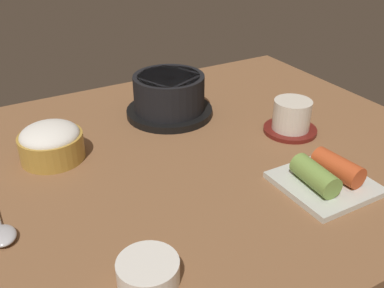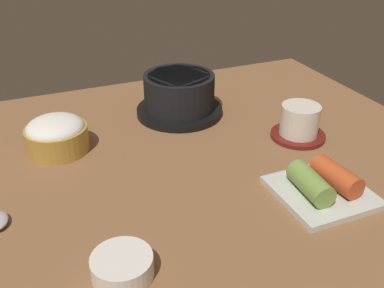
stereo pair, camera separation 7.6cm
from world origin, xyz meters
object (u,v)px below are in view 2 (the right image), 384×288
Objects in this scene: stone_pot at (179,95)px; kimchi_plate at (322,186)px; tea_cup_with_saucer at (299,123)px; rice_bowl at (56,134)px; side_bowl_near at (122,266)px.

kimchi_plate is at bearing -75.10° from stone_pot.
rice_bowl is at bearing 163.42° from tea_cup_with_saucer.
tea_cup_with_saucer is (17.15, -18.63, -1.19)cm from stone_pot.
rice_bowl is 45.00cm from tea_cup_with_saucer.
stone_pot is 1.74× the size of tea_cup_with_saucer.
side_bowl_near is (-40.29, -21.38, -1.54)cm from tea_cup_with_saucer.
rice_bowl is (-25.98, -5.79, -1.03)cm from stone_pot.
side_bowl_near is at bearing -120.04° from stone_pot.
rice_bowl reaches higher than kimchi_plate.
side_bowl_near is at bearing -85.25° from rice_bowl.
stone_pot is 26.64cm from rice_bowl.
stone_pot reaches higher than side_bowl_near.
kimchi_plate is at bearing 7.35° from side_bowl_near.
tea_cup_with_saucer is 18.83cm from kimchi_plate.
rice_bowl is 46.52cm from kimchi_plate.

